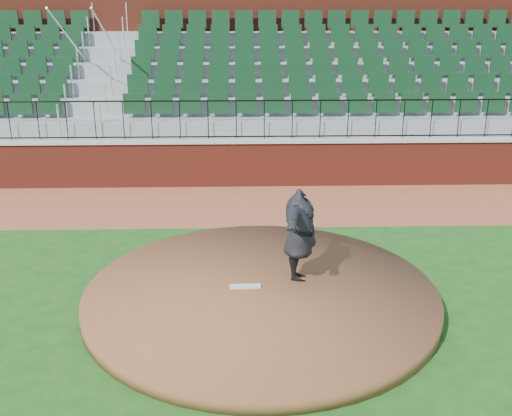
{
  "coord_description": "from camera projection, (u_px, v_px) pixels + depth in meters",
  "views": [
    {
      "loc": [
        -0.29,
        -9.14,
        5.11
      ],
      "look_at": [
        0.0,
        1.5,
        1.3
      ],
      "focal_mm": 43.63,
      "sensor_mm": 36.0,
      "label": 1
    }
  ],
  "objects": [
    {
      "name": "field_wall",
      "position": [
        250.0,
        164.0,
        16.72
      ],
      "size": [
        34.0,
        0.35,
        1.2
      ],
      "primitive_type": "cube",
      "color": "maroon",
      "rests_on": "ground"
    },
    {
      "name": "pitcher",
      "position": [
        300.0,
        235.0,
        10.66
      ],
      "size": [
        0.88,
        2.11,
        1.66
      ],
      "primitive_type": "imported",
      "rotation": [
        0.0,
        0.0,
        1.41
      ],
      "color": "black",
      "rests_on": "pitchers_mound"
    },
    {
      "name": "pitching_rubber",
      "position": [
        245.0,
        286.0,
        10.62
      ],
      "size": [
        0.53,
        0.15,
        0.03
      ],
      "primitive_type": "cube",
      "rotation": [
        0.0,
        0.0,
        0.04
      ],
      "color": "silver",
      "rests_on": "pitchers_mound"
    },
    {
      "name": "concourse_wall",
      "position": [
        247.0,
        59.0,
        21.19
      ],
      "size": [
        34.0,
        0.5,
        5.5
      ],
      "primitive_type": "cube",
      "color": "maroon",
      "rests_on": "ground"
    },
    {
      "name": "seating_stands",
      "position": [
        249.0,
        85.0,
        18.71
      ],
      "size": [
        34.0,
        5.1,
        4.6
      ],
      "primitive_type": null,
      "color": "gray",
      "rests_on": "ground"
    },
    {
      "name": "warning_track",
      "position": [
        252.0,
        204.0,
        15.41
      ],
      "size": [
        34.0,
        3.2,
        0.01
      ],
      "primitive_type": "cube",
      "color": "brown",
      "rests_on": "ground"
    },
    {
      "name": "wall_railing",
      "position": [
        250.0,
        120.0,
        16.31
      ],
      "size": [
        34.0,
        0.05,
        1.0
      ],
      "primitive_type": null,
      "color": "black",
      "rests_on": "wall_cap"
    },
    {
      "name": "ground",
      "position": [
        258.0,
        312.0,
        10.33
      ],
      "size": [
        90.0,
        90.0,
        0.0
      ],
      "primitive_type": "plane",
      "color": "#1A4B15",
      "rests_on": "ground"
    },
    {
      "name": "pitchers_mound",
      "position": [
        261.0,
        296.0,
        10.59
      ],
      "size": [
        5.99,
        5.99,
        0.25
      ],
      "primitive_type": "cylinder",
      "color": "brown",
      "rests_on": "ground"
    },
    {
      "name": "wall_cap",
      "position": [
        250.0,
        140.0,
        16.5
      ],
      "size": [
        34.0,
        0.45,
        0.1
      ],
      "primitive_type": "cube",
      "color": "#B7B7B7",
      "rests_on": "field_wall"
    }
  ]
}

